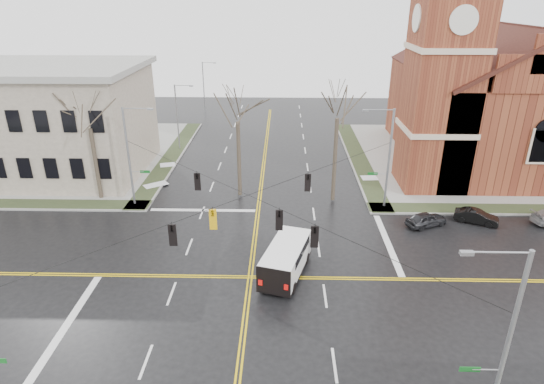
{
  "coord_description": "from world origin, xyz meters",
  "views": [
    {
      "loc": [
        2.15,
        -26.36,
        17.88
      ],
      "look_at": [
        1.37,
        6.0,
        3.82
      ],
      "focal_mm": 30.0,
      "sensor_mm": 36.0,
      "label": 1
    }
  ],
  "objects_px": {
    "parked_car_a": "(426,219)",
    "cargo_van": "(287,256)",
    "church": "(488,88)",
    "signal_pole_ne": "(387,156)",
    "tree_nw_near": "(238,117)",
    "parked_car_b": "(476,217)",
    "tree_ne": "(338,113)",
    "tree_nw_far": "(89,124)",
    "streetlight_north_b": "(204,85)",
    "streetlight_north_a": "(178,115)",
    "signal_pole_se": "(505,339)",
    "signal_pole_nw": "(130,154)"
  },
  "relations": [
    {
      "from": "church",
      "to": "streetlight_north_b",
      "type": "bearing_deg",
      "value": 146.75
    },
    {
      "from": "streetlight_north_a",
      "to": "streetlight_north_b",
      "type": "height_order",
      "value": "same"
    },
    {
      "from": "tree_nw_near",
      "to": "streetlight_north_a",
      "type": "bearing_deg",
      "value": 121.49
    },
    {
      "from": "signal_pole_ne",
      "to": "streetlight_north_b",
      "type": "distance_m",
      "value": 42.61
    },
    {
      "from": "church",
      "to": "cargo_van",
      "type": "distance_m",
      "value": 33.6
    },
    {
      "from": "tree_nw_far",
      "to": "tree_nw_near",
      "type": "distance_m",
      "value": 13.24
    },
    {
      "from": "signal_pole_ne",
      "to": "streetlight_north_a",
      "type": "height_order",
      "value": "signal_pole_ne"
    },
    {
      "from": "streetlight_north_a",
      "to": "tree_nw_near",
      "type": "bearing_deg",
      "value": -58.51
    },
    {
      "from": "church",
      "to": "parked_car_b",
      "type": "xyz_separation_m",
      "value": [
        -6.06,
        -16.16,
        -7.85
      ]
    },
    {
      "from": "signal_pole_ne",
      "to": "streetlight_north_a",
      "type": "relative_size",
      "value": 1.12
    },
    {
      "from": "signal_pole_ne",
      "to": "parked_car_a",
      "type": "xyz_separation_m",
      "value": [
        2.95,
        -3.55,
        -4.34
      ]
    },
    {
      "from": "church",
      "to": "tree_nw_near",
      "type": "relative_size",
      "value": 2.55
    },
    {
      "from": "church",
      "to": "signal_pole_ne",
      "type": "relative_size",
      "value": 3.06
    },
    {
      "from": "signal_pole_ne",
      "to": "tree_nw_far",
      "type": "distance_m",
      "value": 26.57
    },
    {
      "from": "parked_car_a",
      "to": "parked_car_b",
      "type": "relative_size",
      "value": 1.01
    },
    {
      "from": "streetlight_north_a",
      "to": "tree_ne",
      "type": "xyz_separation_m",
      "value": [
        17.58,
        -15.2,
        4.01
      ]
    },
    {
      "from": "signal_pole_se",
      "to": "tree_nw_far",
      "type": "relative_size",
      "value": 0.89
    },
    {
      "from": "streetlight_north_a",
      "to": "cargo_van",
      "type": "distance_m",
      "value": 30.54
    },
    {
      "from": "streetlight_north_b",
      "to": "parked_car_b",
      "type": "bearing_deg",
      "value": -53.29
    },
    {
      "from": "signal_pole_ne",
      "to": "tree_nw_near",
      "type": "distance_m",
      "value": 13.73
    },
    {
      "from": "parked_car_b",
      "to": "tree_ne",
      "type": "height_order",
      "value": "tree_ne"
    },
    {
      "from": "parked_car_a",
      "to": "tree_nw_near",
      "type": "xyz_separation_m",
      "value": [
        -16.19,
        5.79,
        7.21
      ]
    },
    {
      "from": "streetlight_north_b",
      "to": "parked_car_b",
      "type": "xyz_separation_m",
      "value": [
        29.36,
        -39.38,
        -3.88
      ]
    },
    {
      "from": "signal_pole_ne",
      "to": "tree_nw_far",
      "type": "height_order",
      "value": "tree_nw_far"
    },
    {
      "from": "signal_pole_ne",
      "to": "parked_car_a",
      "type": "bearing_deg",
      "value": -50.27
    },
    {
      "from": "parked_car_b",
      "to": "tree_ne",
      "type": "relative_size",
      "value": 0.3
    },
    {
      "from": "streetlight_north_a",
      "to": "tree_nw_near",
      "type": "distance_m",
      "value": 17.06
    },
    {
      "from": "streetlight_north_a",
      "to": "parked_car_b",
      "type": "relative_size",
      "value": 2.25
    },
    {
      "from": "signal_pole_se",
      "to": "streetlight_north_a",
      "type": "height_order",
      "value": "signal_pole_se"
    },
    {
      "from": "church",
      "to": "tree_nw_near",
      "type": "height_order",
      "value": "church"
    },
    {
      "from": "parked_car_b",
      "to": "tree_nw_near",
      "type": "height_order",
      "value": "tree_nw_near"
    },
    {
      "from": "parked_car_a",
      "to": "tree_nw_far",
      "type": "distance_m",
      "value": 30.53
    },
    {
      "from": "signal_pole_ne",
      "to": "parked_car_a",
      "type": "distance_m",
      "value": 6.34
    },
    {
      "from": "signal_pole_se",
      "to": "tree_nw_near",
      "type": "relative_size",
      "value": 0.83
    },
    {
      "from": "streetlight_north_a",
      "to": "streetlight_north_b",
      "type": "xyz_separation_m",
      "value": [
        0.0,
        20.0,
        0.0
      ]
    },
    {
      "from": "parked_car_a",
      "to": "parked_car_b",
      "type": "bearing_deg",
      "value": -105.89
    },
    {
      "from": "tree_nw_far",
      "to": "streetlight_north_a",
      "type": "bearing_deg",
      "value": 73.67
    },
    {
      "from": "cargo_van",
      "to": "parked_car_b",
      "type": "bearing_deg",
      "value": 42.27
    },
    {
      "from": "signal_pole_ne",
      "to": "tree_nw_near",
      "type": "relative_size",
      "value": 0.83
    },
    {
      "from": "tree_nw_far",
      "to": "signal_pole_ne",
      "type": "bearing_deg",
      "value": -2.79
    },
    {
      "from": "signal_pole_se",
      "to": "cargo_van",
      "type": "height_order",
      "value": "signal_pole_se"
    },
    {
      "from": "signal_pole_ne",
      "to": "tree_nw_near",
      "type": "height_order",
      "value": "tree_nw_near"
    },
    {
      "from": "tree_ne",
      "to": "church",
      "type": "bearing_deg",
      "value": 33.89
    },
    {
      "from": "signal_pole_nw",
      "to": "parked_car_b",
      "type": "height_order",
      "value": "signal_pole_nw"
    },
    {
      "from": "parked_car_a",
      "to": "tree_ne",
      "type": "relative_size",
      "value": 0.31
    },
    {
      "from": "signal_pole_se",
      "to": "tree_nw_near",
      "type": "xyz_separation_m",
      "value": [
        -13.24,
        25.24,
        2.87
      ]
    },
    {
      "from": "signal_pole_nw",
      "to": "parked_car_b",
      "type": "bearing_deg",
      "value": -5.47
    },
    {
      "from": "parked_car_a",
      "to": "cargo_van",
      "type": "bearing_deg",
      "value": 97.36
    },
    {
      "from": "signal_pole_nw",
      "to": "signal_pole_se",
      "type": "xyz_separation_m",
      "value": [
        22.64,
        -23.0,
        0.0
      ]
    },
    {
      "from": "tree_nw_far",
      "to": "tree_nw_near",
      "type": "bearing_deg",
      "value": 4.12
    }
  ]
}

